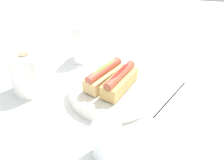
% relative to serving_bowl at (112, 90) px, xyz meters
% --- Properties ---
extents(ground_plane, '(2.40, 2.40, 0.00)m').
position_rel_serving_bowl_xyz_m(ground_plane, '(-0.00, -0.01, -0.02)').
color(ground_plane, white).
extents(serving_bowl, '(0.27, 0.27, 0.04)m').
position_rel_serving_bowl_xyz_m(serving_bowl, '(0.00, 0.00, 0.00)').
color(serving_bowl, silver).
rests_on(serving_bowl, ground_plane).
extents(hotdog_front, '(0.16, 0.09, 0.06)m').
position_rel_serving_bowl_xyz_m(hotdog_front, '(-0.01, -0.03, 0.04)').
color(hotdog_front, tan).
rests_on(hotdog_front, serving_bowl).
extents(hotdog_back, '(0.16, 0.11, 0.06)m').
position_rel_serving_bowl_xyz_m(hotdog_back, '(0.01, 0.03, 0.04)').
color(hotdog_back, '#DBB270').
rests_on(hotdog_back, serving_bowl).
extents(water_glass, '(0.07, 0.07, 0.09)m').
position_rel_serving_bowl_xyz_m(water_glass, '(-0.23, -0.04, 0.02)').
color(water_glass, white).
rests_on(water_glass, ground_plane).
extents(paper_towel_roll, '(0.11, 0.11, 0.13)m').
position_rel_serving_bowl_xyz_m(paper_towel_roll, '(-0.03, 0.26, 0.05)').
color(paper_towel_roll, white).
rests_on(paper_towel_roll, ground_plane).
extents(napkin_box, '(0.11, 0.06, 0.15)m').
position_rel_serving_bowl_xyz_m(napkin_box, '(0.21, 0.16, 0.06)').
color(napkin_box, white).
rests_on(napkin_box, ground_plane).
extents(chopstick_near, '(0.20, 0.10, 0.01)m').
position_rel_serving_bowl_xyz_m(chopstick_near, '(0.02, -0.18, -0.02)').
color(chopstick_near, black).
rests_on(chopstick_near, ground_plane).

